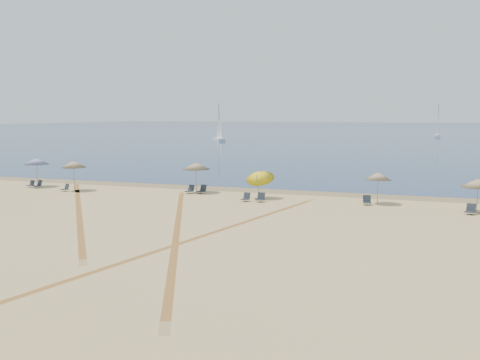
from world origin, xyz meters
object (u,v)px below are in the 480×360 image
(umbrella_4, at_px, (378,176))
(umbrella_5, at_px, (478,183))
(umbrella_0, at_px, (36,161))
(umbrella_1, at_px, (74,164))
(chair_7, at_px, (367,201))
(chair_5, at_px, (246,198))
(umbrella_3, at_px, (260,175))
(sailboat_0, at_px, (438,127))
(sailboat_1, at_px, (219,129))
(chair_4, at_px, (202,190))
(chair_1, at_px, (38,184))
(chair_0, at_px, (31,184))
(chair_3, at_px, (190,190))
(umbrella_2, at_px, (196,166))
(chair_8, at_px, (470,210))
(chair_6, at_px, (261,198))
(chair_2, at_px, (66,188))

(umbrella_4, relative_size, umbrella_5, 1.02)
(umbrella_0, height_order, umbrella_1, umbrella_0)
(chair_7, bearing_deg, chair_5, 176.26)
(umbrella_3, distance_m, chair_5, 2.25)
(sailboat_0, xyz_separation_m, sailboat_1, (-49.25, -39.98, -0.02))
(umbrella_3, height_order, sailboat_0, sailboat_0)
(umbrella_1, xyz_separation_m, chair_4, (10.59, 1.96, -1.87))
(umbrella_1, xyz_separation_m, sailboat_1, (-19.88, 83.25, 0.54))
(umbrella_0, distance_m, chair_1, 2.16)
(chair_0, distance_m, chair_3, 14.52)
(umbrella_3, bearing_deg, umbrella_4, 2.92)
(umbrella_1, xyz_separation_m, umbrella_4, (24.18, 1.38, -0.23))
(umbrella_2, height_order, chair_1, umbrella_2)
(umbrella_3, bearing_deg, chair_1, -178.18)
(umbrella_2, distance_m, umbrella_3, 5.91)
(chair_4, bearing_deg, umbrella_3, 6.56)
(chair_5, relative_size, chair_8, 0.88)
(umbrella_0, relative_size, chair_6, 3.84)
(umbrella_0, xyz_separation_m, chair_1, (0.71, -0.73, -1.91))
(chair_5, bearing_deg, sailboat_1, 124.37)
(umbrella_5, bearing_deg, sailboat_1, 121.18)
(chair_5, height_order, chair_8, chair_8)
(umbrella_4, xyz_separation_m, chair_6, (-7.98, -1.92, -1.65))
(umbrella_2, height_order, umbrella_4, umbrella_2)
(chair_1, distance_m, sailboat_0, 127.34)
(chair_3, bearing_deg, umbrella_1, -153.45)
(sailboat_0, bearing_deg, chair_8, -89.37)
(umbrella_0, xyz_separation_m, umbrella_5, (35.10, -1.07, -0.31))
(umbrella_2, distance_m, chair_2, 10.93)
(umbrella_0, xyz_separation_m, umbrella_3, (20.26, -0.11, -0.46))
(chair_0, distance_m, chair_1, 0.93)
(umbrella_4, distance_m, chair_6, 8.37)
(umbrella_0, distance_m, chair_0, 2.03)
(chair_3, distance_m, sailboat_1, 86.82)
(sailboat_0, bearing_deg, chair_7, -92.41)
(umbrella_1, bearing_deg, chair_1, 175.17)
(chair_1, xyz_separation_m, sailboat_1, (-15.99, 82.92, 2.42))
(umbrella_1, height_order, chair_3, umbrella_1)
(chair_5, distance_m, sailboat_0, 124.73)
(umbrella_1, distance_m, chair_0, 5.19)
(sailboat_1, bearing_deg, sailboat_0, 2.99)
(chair_3, xyz_separation_m, sailboat_0, (19.69, 121.57, 2.44))
(umbrella_2, relative_size, chair_8, 3.14)
(umbrella_4, height_order, umbrella_5, umbrella_4)
(umbrella_0, xyz_separation_m, chair_0, (-0.20, -0.55, -1.95))
(chair_0, bearing_deg, chair_5, 3.58)
(chair_4, distance_m, chair_8, 19.70)
(chair_1, bearing_deg, chair_7, 20.41)
(umbrella_1, xyz_separation_m, chair_0, (-4.80, 0.51, -1.92))
(sailboat_0, height_order, sailboat_1, sailboat_0)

